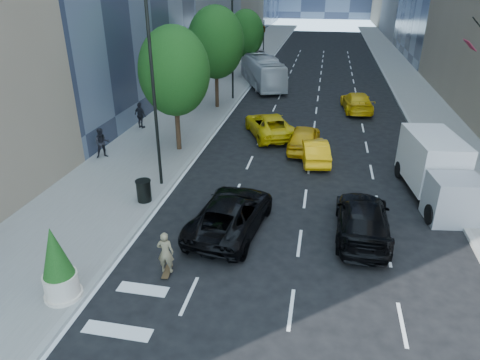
% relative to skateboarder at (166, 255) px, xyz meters
% --- Properties ---
extents(ground, '(160.00, 160.00, 0.00)m').
position_rel_skateboarder_xyz_m(ground, '(3.66, 3.00, -0.83)').
color(ground, black).
rests_on(ground, ground).
extents(sidewalk_left, '(6.00, 120.00, 0.15)m').
position_rel_skateboarder_xyz_m(sidewalk_left, '(-5.34, 33.00, -0.76)').
color(sidewalk_left, slate).
rests_on(sidewalk_left, ground).
extents(sidewalk_right, '(4.00, 120.00, 0.15)m').
position_rel_skateboarder_xyz_m(sidewalk_right, '(13.66, 33.00, -0.76)').
color(sidewalk_right, slate).
rests_on(sidewalk_right, ground).
extents(lamp_near, '(2.13, 0.22, 10.00)m').
position_rel_skateboarder_xyz_m(lamp_near, '(-2.66, 7.00, 4.98)').
color(lamp_near, black).
rests_on(lamp_near, sidewalk_left).
extents(lamp_far, '(2.13, 0.22, 10.00)m').
position_rel_skateboarder_xyz_m(lamp_far, '(-2.66, 25.00, 4.98)').
color(lamp_far, black).
rests_on(lamp_far, sidewalk_left).
extents(tree_near, '(4.20, 4.20, 7.46)m').
position_rel_skateboarder_xyz_m(tree_near, '(-3.54, 12.00, 4.14)').
color(tree_near, black).
rests_on(tree_near, sidewalk_left).
extents(tree_mid, '(4.50, 4.50, 7.99)m').
position_rel_skateboarder_xyz_m(tree_mid, '(-3.54, 22.00, 4.48)').
color(tree_mid, black).
rests_on(tree_mid, sidewalk_left).
extents(tree_far, '(3.90, 3.90, 6.92)m').
position_rel_skateboarder_xyz_m(tree_far, '(-3.54, 35.00, 3.79)').
color(tree_far, black).
rests_on(tree_far, sidewalk_left).
extents(traffic_signal, '(2.48, 0.53, 5.20)m').
position_rel_skateboarder_xyz_m(traffic_signal, '(-2.74, 43.00, 3.40)').
color(traffic_signal, black).
rests_on(traffic_signal, sidewalk_left).
extents(skateboarder, '(0.65, 0.46, 1.66)m').
position_rel_skateboarder_xyz_m(skateboarder, '(0.00, 0.00, 0.00)').
color(skateboarder, '#726547').
rests_on(skateboarder, ground).
extents(black_sedan_lincoln, '(3.30, 5.94, 1.57)m').
position_rel_skateboarder_xyz_m(black_sedan_lincoln, '(1.66, 3.51, -0.04)').
color(black_sedan_lincoln, black).
rests_on(black_sedan_lincoln, ground).
extents(black_sedan_mercedes, '(2.27, 5.38, 1.55)m').
position_rel_skateboarder_xyz_m(black_sedan_mercedes, '(7.16, 4.10, -0.06)').
color(black_sedan_mercedes, black).
rests_on(black_sedan_mercedes, ground).
extents(taxi_a, '(2.02, 4.71, 1.59)m').
position_rel_skateboarder_xyz_m(taxi_a, '(4.16, 13.80, -0.04)').
color(taxi_a, '#CE960A').
rests_on(taxi_a, ground).
extents(taxi_b, '(2.10, 4.31, 1.36)m').
position_rel_skateboarder_xyz_m(taxi_b, '(4.86, 12.00, -0.15)').
color(taxi_b, '#F7AC0D').
rests_on(taxi_b, ground).
extents(taxi_c, '(4.51, 6.09, 1.54)m').
position_rel_skateboarder_xyz_m(taxi_c, '(1.66, 16.00, -0.06)').
color(taxi_c, gold).
rests_on(taxi_c, ground).
extents(taxi_d, '(2.68, 5.45, 1.52)m').
position_rel_skateboarder_xyz_m(taxi_d, '(7.86, 23.50, -0.07)').
color(taxi_d, '#E2B00B').
rests_on(taxi_d, ground).
extents(city_bus, '(6.12, 10.83, 2.96)m').
position_rel_skateboarder_xyz_m(city_bus, '(-1.14, 31.32, 0.65)').
color(city_bus, silver).
rests_on(city_bus, ground).
extents(box_truck, '(3.00, 6.33, 2.91)m').
position_rel_skateboarder_xyz_m(box_truck, '(10.82, 8.41, 0.65)').
color(box_truck, silver).
rests_on(box_truck, ground).
extents(pedestrian_a, '(1.11, 1.06, 1.81)m').
position_rel_skateboarder_xyz_m(pedestrian_a, '(-7.54, 9.80, 0.22)').
color(pedestrian_a, black).
rests_on(pedestrian_a, sidewalk_left).
extents(pedestrian_b, '(1.18, 0.86, 1.86)m').
position_rel_skateboarder_xyz_m(pedestrian_b, '(-7.54, 15.50, 0.25)').
color(pedestrian_b, black).
rests_on(pedestrian_b, sidewalk_left).
extents(trash_can, '(0.69, 0.69, 1.03)m').
position_rel_skateboarder_xyz_m(trash_can, '(-2.94, 5.00, -0.17)').
color(trash_can, black).
rests_on(trash_can, sidewalk_left).
extents(planter_shrub, '(1.12, 1.12, 2.69)m').
position_rel_skateboarder_xyz_m(planter_shrub, '(-2.94, -2.00, 0.60)').
color(planter_shrub, beige).
rests_on(planter_shrub, sidewalk_left).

